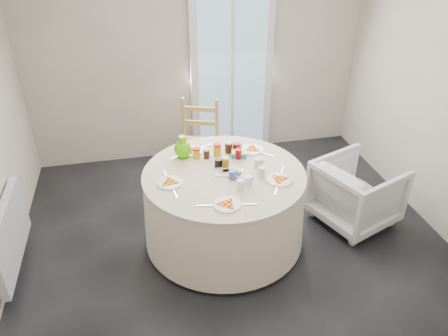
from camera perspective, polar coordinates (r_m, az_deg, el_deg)
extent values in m
plane|color=black|center=(4.16, 1.72, -10.75)|extent=(4.00, 4.00, 0.00)
cube|color=#BCB5A3|center=(5.27, -3.46, 14.77)|extent=(4.00, 0.02, 2.60)
cube|color=silver|center=(5.38, 1.02, 12.35)|extent=(1.00, 0.08, 2.10)
cube|color=silver|center=(4.16, -26.13, -7.81)|extent=(0.07, 1.00, 0.55)
cylinder|color=beige|center=(4.06, 0.00, -5.15)|extent=(1.49, 1.49, 0.75)
imported|color=silver|center=(4.50, 17.02, -2.49)|extent=(0.88, 0.90, 0.73)
cube|color=teal|center=(4.08, 1.94, 1.90)|extent=(0.16, 0.13, 0.06)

